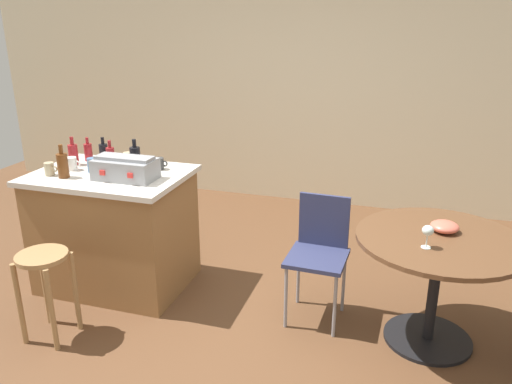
{
  "coord_description": "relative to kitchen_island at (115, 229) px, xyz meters",
  "views": [
    {
      "loc": [
        1.1,
        -2.77,
        2.08
      ],
      "look_at": [
        0.08,
        0.55,
        0.86
      ],
      "focal_mm": 35.48,
      "sensor_mm": 36.0,
      "label": 1
    }
  ],
  "objects": [
    {
      "name": "bottle_1",
      "position": [
        -0.35,
        0.25,
        0.54
      ],
      "size": [
        0.07,
        0.07,
        0.19
      ],
      "color": "maroon",
      "rests_on": "kitchen_island"
    },
    {
      "name": "bottle_5",
      "position": [
        -0.39,
        0.11,
        0.55
      ],
      "size": [
        0.07,
        0.07,
        0.23
      ],
      "color": "maroon",
      "rests_on": "kitchen_island"
    },
    {
      "name": "cup_4",
      "position": [
        -0.0,
        0.28,
        0.51
      ],
      "size": [
        0.11,
        0.07,
        0.09
      ],
      "color": "tan",
      "rests_on": "kitchen_island"
    },
    {
      "name": "cup_1",
      "position": [
        -0.13,
        -0.01,
        0.52
      ],
      "size": [
        0.11,
        0.07,
        0.11
      ],
      "color": "#4C7099",
      "rests_on": "kitchen_island"
    },
    {
      "name": "cup_0",
      "position": [
        -0.39,
        -0.19,
        0.52
      ],
      "size": [
        0.11,
        0.07,
        0.1
      ],
      "color": "tan",
      "rests_on": "kitchen_island"
    },
    {
      "name": "ground_plane",
      "position": [
        1.05,
        -0.41,
        -0.47
      ],
      "size": [
        8.8,
        8.8,
        0.0
      ],
      "primitive_type": "plane",
      "color": "brown"
    },
    {
      "name": "bottle_0",
      "position": [
        -0.08,
        0.16,
        0.55
      ],
      "size": [
        0.06,
        0.06,
        0.21
      ],
      "color": "maroon",
      "rests_on": "kitchen_island"
    },
    {
      "name": "serving_bowl",
      "position": [
        2.43,
        0.03,
        0.32
      ],
      "size": [
        0.18,
        0.18,
        0.07
      ],
      "primitive_type": "ellipsoid",
      "color": "#DB6651",
      "rests_on": "dining_table"
    },
    {
      "name": "wooden_stool",
      "position": [
        -0.04,
        -0.78,
        -0.02
      ],
      "size": [
        0.33,
        0.33,
        0.62
      ],
      "color": "#A37A4C",
      "rests_on": "ground_plane"
    },
    {
      "name": "bottle_2",
      "position": [
        -0.2,
        0.25,
        0.55
      ],
      "size": [
        0.07,
        0.07,
        0.21
      ],
      "color": "black",
      "rests_on": "kitchen_island"
    },
    {
      "name": "bottle_3",
      "position": [
        0.12,
        0.19,
        0.55
      ],
      "size": [
        0.08,
        0.08,
        0.23
      ],
      "color": "black",
      "rests_on": "kitchen_island"
    },
    {
      "name": "wine_glass",
      "position": [
        2.31,
        -0.26,
        0.39
      ],
      "size": [
        0.07,
        0.07,
        0.14
      ],
      "color": "silver",
      "rests_on": "dining_table"
    },
    {
      "name": "kitchen_island",
      "position": [
        0.0,
        0.0,
        0.0
      ],
      "size": [
        1.16,
        0.83,
        0.94
      ],
      "color": "olive",
      "rests_on": "ground_plane"
    },
    {
      "name": "toolbox",
      "position": [
        0.2,
        -0.09,
        0.55
      ],
      "size": [
        0.45,
        0.25,
        0.17
      ],
      "color": "gray",
      "rests_on": "kitchen_island"
    },
    {
      "name": "cup_3",
      "position": [
        0.32,
        0.2,
        0.51
      ],
      "size": [
        0.11,
        0.08,
        0.09
      ],
      "color": "#383838",
      "rests_on": "kitchen_island"
    },
    {
      "name": "back_wall",
      "position": [
        1.05,
        2.41,
        0.88
      ],
      "size": [
        8.0,
        0.1,
        2.7
      ],
      "primitive_type": "cube",
      "color": "beige",
      "rests_on": "ground_plane"
    },
    {
      "name": "dining_table",
      "position": [
        2.4,
        -0.08,
        0.11
      ],
      "size": [
        1.05,
        1.05,
        0.76
      ],
      "color": "black",
      "rests_on": "ground_plane"
    },
    {
      "name": "cup_2",
      "position": [
        -0.32,
        -0.02,
        0.52
      ],
      "size": [
        0.12,
        0.08,
        0.1
      ],
      "color": "white",
      "rests_on": "kitchen_island"
    },
    {
      "name": "folding_chair_far",
      "position": [
        1.63,
        0.02,
        0.06
      ],
      "size": [
        0.41,
        0.42,
        0.88
      ],
      "color": "navy",
      "rests_on": "ground_plane"
    },
    {
      "name": "bottle_4",
      "position": [
        -0.25,
        -0.2,
        0.56
      ],
      "size": [
        0.08,
        0.08,
        0.25
      ],
      "color": "#603314",
      "rests_on": "kitchen_island"
    }
  ]
}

